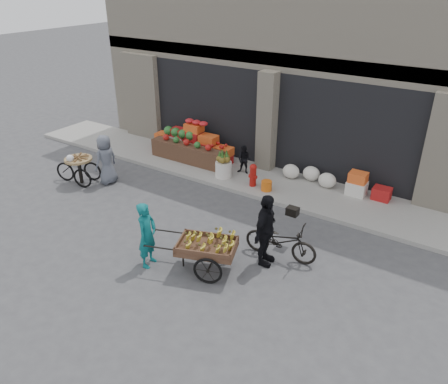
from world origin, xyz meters
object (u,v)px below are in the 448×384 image
Objects in this scene: seated_person at (244,160)px; tricycle_cart at (79,166)px; bicycle at (281,241)px; fire_hydrant at (253,174)px; banana_cart at (205,245)px; cyclist at (265,231)px; orange_bucket at (266,186)px; vendor_woman at (147,235)px; vendor_grey at (106,160)px; pineapple_bin at (224,169)px.

tricycle_cart is (-4.04, -3.23, -0.02)m from seated_person.
bicycle is (7.06, -0.16, -0.11)m from tricycle_cart.
fire_hydrant is 4.25m from banana_cart.
seated_person reaches higher than bicycle.
banana_cart is 1.35× the size of bicycle.
orange_bucket is at bearing 21.01° from cyclist.
banana_cart reaches higher than orange_bucket.
orange_bucket is at bearing -18.72° from vendor_woman.
seated_person is 4.73m from cyclist.
seated_person reaches higher than orange_bucket.
banana_cart is at bearing -30.87° from tricycle_cart.
vendor_grey is (-4.03, -2.10, 0.28)m from fire_hydrant.
seated_person is at bearing 133.00° from vendor_grey.
fire_hydrant is 3.59m from bicycle.
seated_person is 0.64× the size of tricycle_cart.
fire_hydrant is 0.96m from seated_person.
cyclist is at bearing -62.43° from orange_bucket.
pineapple_bin is 0.73× the size of fire_hydrant.
orange_bucket is 0.14× the size of banana_cart.
seated_person is 0.54× the size of cyclist.
vendor_woman is 5.12m from tricycle_cart.
cyclist is at bearing -21.15° from tricycle_cart.
pineapple_bin is 4.55m from cyclist.
bicycle is at bearing -49.83° from fire_hydrant.
tricycle_cart is at bearing -154.26° from orange_bucket.
pineapple_bin is at bearing 44.18° from bicycle.
cyclist is (6.86, -0.56, 0.30)m from tricycle_cart.
banana_cart is 1.59× the size of tricycle_cart.
pineapple_bin is at bearing 0.84° from vendor_woman.
vendor_woman is at bearing 117.70° from cyclist.
tricycle_cart is at bearing 78.75° from cyclist.
fire_hydrant is 4.62m from vendor_woman.
pineapple_bin is at bearing 177.40° from fire_hydrant.
seated_person is 0.54× the size of bicycle.
banana_cart is 1.38m from cyclist.
banana_cart is (1.14, -4.09, 0.15)m from fire_hydrant.
vendor_grey reaches higher than seated_person.
fire_hydrant is at bearing 12.07° from tricycle_cart.
banana_cart is (2.24, -4.14, 0.29)m from pineapple_bin.
fire_hydrant is at bearing -52.88° from seated_person.
pineapple_bin is at bearing 19.35° from tricycle_cart.
bicycle reaches higher than orange_bucket.
seated_person is at bearing 91.47° from banana_cart.
vendor_grey is at bearing 139.23° from banana_cart.
vendor_grey reaches higher than pineapple_bin.
vendor_grey is at bearing 17.25° from tricycle_cart.
seated_person is at bearing 149.74° from orange_bucket.
orange_bucket is at bearing -5.71° from fire_hydrant.
vendor_grey is (-3.98, 2.51, 0.01)m from vendor_woman.
orange_bucket is 5.00m from vendor_grey.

